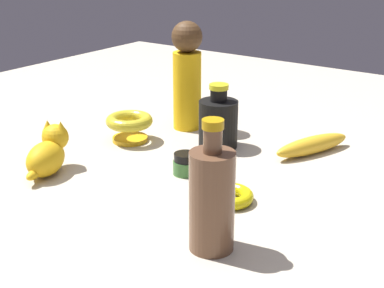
# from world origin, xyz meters

# --- Properties ---
(ground) EXTENTS (2.00, 2.00, 0.00)m
(ground) POSITION_xyz_m (0.00, 0.00, 0.00)
(ground) COLOR #BCB29E
(bowl) EXTENTS (0.10, 0.10, 0.06)m
(bowl) POSITION_xyz_m (-0.05, -0.21, 0.04)
(bowl) COLOR gold
(bowl) RESTS_ON ground
(banana) EXTENTS (0.19, 0.11, 0.04)m
(banana) POSITION_xyz_m (-0.22, 0.15, 0.02)
(banana) COLOR gold
(banana) RESTS_ON ground
(person_figure_adult) EXTENTS (0.09, 0.09, 0.25)m
(person_figure_adult) POSITION_xyz_m (-0.20, -0.16, 0.13)
(person_figure_adult) COLOR yellow
(person_figure_adult) RESTS_ON ground
(bangle) EXTENTS (0.08, 0.08, 0.02)m
(bangle) POSITION_xyz_m (0.07, 0.13, 0.01)
(bangle) COLOR gold
(bangle) RESTS_ON ground
(nail_polish_jar) EXTENTS (0.05, 0.05, 0.04)m
(nail_polish_jar) POSITION_xyz_m (0.02, -0.00, 0.02)
(nail_polish_jar) COLOR #3B7233
(nail_polish_jar) RESTS_ON ground
(bottle_short) EXTENTS (0.08, 0.08, 0.14)m
(bottle_short) POSITION_xyz_m (-0.14, -0.03, 0.06)
(bottle_short) COLOR black
(bottle_short) RESTS_ON ground
(cat_figurine) EXTENTS (0.13, 0.09, 0.10)m
(cat_figurine) POSITION_xyz_m (0.17, -0.22, 0.04)
(cat_figurine) COLOR gold
(cat_figurine) RESTS_ON ground
(bottle_tall) EXTENTS (0.07, 0.07, 0.20)m
(bottle_tall) POSITION_xyz_m (0.22, 0.19, 0.08)
(bottle_tall) COLOR brown
(bottle_tall) RESTS_ON ground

